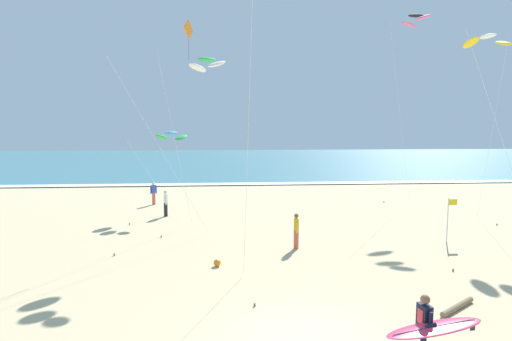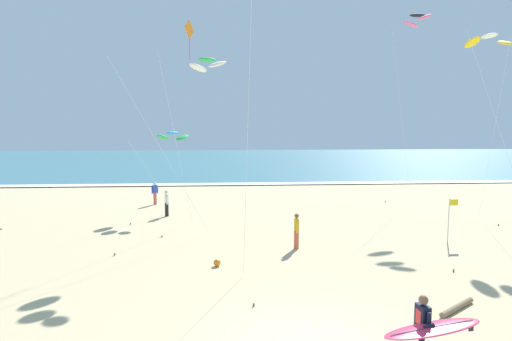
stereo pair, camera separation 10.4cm
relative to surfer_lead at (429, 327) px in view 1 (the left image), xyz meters
name	(u,v)px [view 1 (the left image)]	position (x,y,z in m)	size (l,w,h in m)	color
ocean_water	(238,160)	(-2.36, 59.56, -1.01)	(160.00, 60.00, 0.08)	teal
shoreline_foam	(247,184)	(-2.36, 29.86, -0.96)	(160.00, 1.66, 0.01)	white
surfer_lead	(429,327)	(0.00, 0.00, 0.00)	(2.25, 1.05, 1.71)	black
kite_arc_cobalt_far	(171,136)	(-7.77, 17.64, 3.80)	(3.16, 4.27, 5.15)	green
kite_arc_emerald_high	(207,64)	(-5.25, 11.87, 7.34)	(4.94, 4.26, 8.70)	white
kite_arc_ivory_low	(487,41)	(10.55, 14.51, 9.23)	(2.62, 2.45, 10.64)	yellow
kite_arc_charcoal_close	(416,20)	(8.90, 20.05, 11.80)	(2.61, 2.45, 13.22)	pink
kite_diamond_amber_extra	(187,40)	(-6.37, 14.25, 8.94)	(1.49, 3.31, 11.09)	orange
bystander_blue_top	(154,193)	(-9.44, 20.32, -0.24)	(0.41, 0.34, 1.59)	#D8593F
bystander_yellow_top	(296,231)	(-1.28, 9.28, -0.24)	(0.22, 0.50, 1.59)	#D8593F
bystander_white_top	(166,203)	(-8.03, 16.39, -0.24)	(0.26, 0.48, 1.59)	black
lifeguard_flag	(449,216)	(6.03, 9.79, 0.22)	(0.45, 0.05, 2.10)	silver
beach_ball	(217,263)	(-4.73, 7.22, -0.91)	(0.28, 0.28, 0.28)	orange
driftwood_log	(457,307)	(2.43, 2.93, -0.96)	(0.17, 0.17, 1.73)	#846B4C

